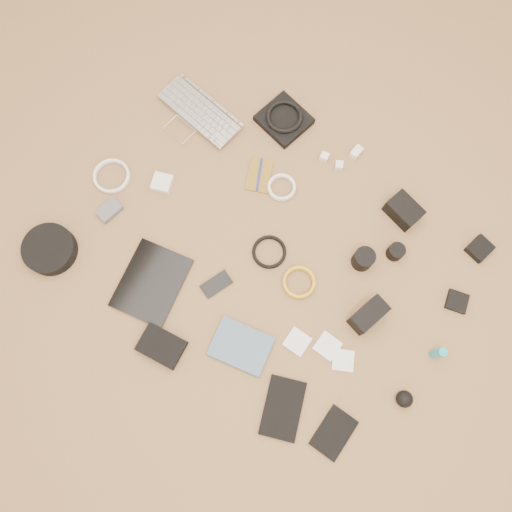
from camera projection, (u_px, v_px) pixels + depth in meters
The scene contains 33 objects.
laptop at pixel (191, 120), 1.94m from camera, with size 0.35×0.24×0.03m, color #B8B9BD.
headphone_pouch at pixel (284, 120), 1.94m from camera, with size 0.18×0.17×0.03m, color black.
headphones at pixel (284, 116), 1.92m from camera, with size 0.14×0.14×0.02m, color black.
charger_a at pixel (324, 157), 1.90m from camera, with size 0.03×0.03×0.03m, color white.
charger_b at pixel (358, 150), 1.91m from camera, with size 0.03×0.03×0.03m, color white.
charger_c at pixel (355, 154), 1.90m from camera, with size 0.03×0.03×0.03m, color white.
charger_d at pixel (339, 165), 1.89m from camera, with size 0.03×0.03×0.03m, color white.
dslr_camera at pixel (404, 211), 1.82m from camera, with size 0.12×0.09×0.07m, color black.
lens_pouch at pixel (480, 249), 1.81m from camera, with size 0.07×0.08×0.03m, color black.
notebook_olive at pixel (259, 175), 1.89m from camera, with size 0.09×0.14×0.01m, color olive.
pen_blue at pixel (259, 174), 1.89m from camera, with size 0.01×0.01×0.13m, color #152BAA.
cable_white_a at pixel (282, 188), 1.88m from camera, with size 0.11×0.11×0.01m, color white.
lens_a at pixel (363, 259), 1.77m from camera, with size 0.07×0.07×0.08m, color black.
lens_b at pixel (396, 252), 1.79m from camera, with size 0.06×0.06×0.05m, color black.
card_reader at pixel (457, 302), 1.76m from camera, with size 0.07×0.07×0.02m, color black.
power_brick at pixel (162, 183), 1.87m from camera, with size 0.07×0.07×0.03m, color white.
cable_white_b at pixel (112, 177), 1.89m from camera, with size 0.14×0.14×0.01m, color white.
cable_black at pixel (269, 252), 1.81m from camera, with size 0.12×0.12×0.01m, color black.
cable_yellow at pixel (299, 283), 1.78m from camera, with size 0.12×0.12×0.01m, color gold.
flash at pixel (368, 315), 1.71m from camera, with size 0.07×0.13×0.09m, color black.
lens_cleaner at pixel (438, 353), 1.68m from camera, with size 0.03×0.03×0.10m, color teal.
battery_charger at pixel (109, 210), 1.85m from camera, with size 0.06×0.09×0.02m, color #525357.
tablet at pixel (152, 283), 1.78m from camera, with size 0.21×0.27×0.01m, color black.
phone at pixel (216, 284), 1.78m from camera, with size 0.06×0.11×0.01m, color black.
filter_case_left at pixel (297, 342), 1.73m from camera, with size 0.08×0.08×0.01m, color silver.
filter_case_mid at pixel (327, 346), 1.73m from camera, with size 0.08×0.08×0.01m, color silver.
filter_case_right at pixel (343, 360), 1.72m from camera, with size 0.07×0.07×0.01m, color silver.
air_blower at pixel (404, 399), 1.66m from camera, with size 0.06×0.06×0.06m, color black.
headphone_case at pixel (50, 249), 1.80m from camera, with size 0.19×0.19×0.05m, color black.
drive_case at pixel (162, 346), 1.71m from camera, with size 0.15×0.11×0.04m, color black.
paperback at pixel (232, 366), 1.71m from camera, with size 0.15×0.20×0.02m, color #476179.
notebook_black_a at pixel (283, 408), 1.67m from camera, with size 0.12×0.20×0.01m, color black.
notebook_black_b at pixel (334, 433), 1.65m from camera, with size 0.10×0.15×0.01m, color black.
Camera 1 is at (0.23, -0.42, 1.76)m, focal length 35.00 mm.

